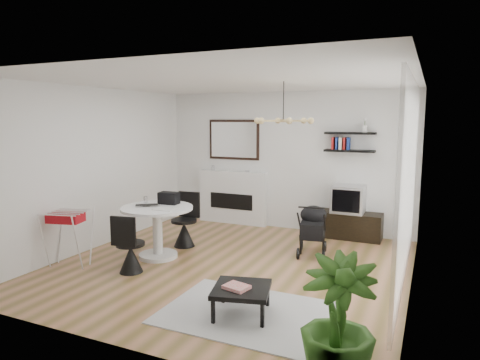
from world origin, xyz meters
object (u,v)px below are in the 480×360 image
at_px(potted_plant, 338,322).
at_px(crt_tv, 348,199).
at_px(dining_table, 157,224).
at_px(drying_rack, 69,237).
at_px(stroller, 313,232).
at_px(fireplace, 233,191).
at_px(coffee_table, 242,290).
at_px(tv_console, 346,225).

bearing_deg(potted_plant, crt_tv, 99.26).
xyz_separation_m(dining_table, drying_rack, (-0.97, -0.87, -0.10)).
xyz_separation_m(crt_tv, stroller, (-0.34, -1.20, -0.36)).
bearing_deg(crt_tv, fireplace, 176.17).
distance_m(crt_tv, potted_plant, 4.54).
bearing_deg(coffee_table, stroller, 86.48).
height_order(crt_tv, drying_rack, crt_tv).
bearing_deg(fireplace, coffee_table, -63.40).
distance_m(tv_console, dining_table, 3.45).
bearing_deg(drying_rack, tv_console, 29.26).
relative_size(crt_tv, drying_rack, 0.68).
relative_size(drying_rack, stroller, 0.96).
xyz_separation_m(fireplace, tv_console, (2.38, -0.16, -0.44)).
relative_size(tv_console, stroller, 1.47).
xyz_separation_m(stroller, potted_plant, (1.07, -3.28, 0.17)).
bearing_deg(drying_rack, fireplace, 58.45).
bearing_deg(stroller, drying_rack, -157.33).
xyz_separation_m(crt_tv, dining_table, (-2.52, -2.37, -0.19)).
xyz_separation_m(coffee_table, potted_plant, (1.22, -0.82, 0.25)).
relative_size(tv_console, drying_rack, 1.53).
bearing_deg(fireplace, potted_plant, -55.93).
bearing_deg(potted_plant, drying_rack, 163.70).
height_order(drying_rack, potted_plant, potted_plant).
xyz_separation_m(fireplace, potted_plant, (3.14, -4.64, -0.14)).
height_order(dining_table, stroller, stroller).
relative_size(dining_table, potted_plant, 1.03).
bearing_deg(coffee_table, dining_table, 147.49).
distance_m(fireplace, drying_rack, 3.58).
relative_size(crt_tv, potted_plant, 0.53).
bearing_deg(stroller, dining_table, -162.08).
height_order(crt_tv, stroller, crt_tv).
bearing_deg(fireplace, crt_tv, -3.83).
relative_size(tv_console, dining_table, 1.15).
xyz_separation_m(fireplace, drying_rack, (-1.08, -3.41, -0.24)).
height_order(crt_tv, potted_plant, potted_plant).
bearing_deg(fireplace, drying_rack, -107.59).
distance_m(tv_console, stroller, 1.25).
bearing_deg(coffee_table, crt_tv, 82.36).
bearing_deg(crt_tv, potted_plant, -80.74).
xyz_separation_m(tv_console, stroller, (-0.31, -1.20, 0.13)).
relative_size(drying_rack, potted_plant, 0.77).
relative_size(tv_console, potted_plant, 1.18).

